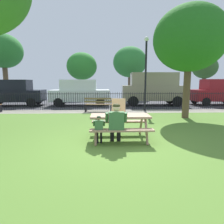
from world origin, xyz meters
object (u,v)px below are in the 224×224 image
(child_at_table, at_px, (99,127))
(parked_car_center, at_px, (153,88))
(park_bench_center, at_px, (98,105))
(parked_car_far_left, at_px, (13,92))
(parked_car_right, at_px, (217,92))
(far_tree_midright, at_px, (205,68))
(pizza_box_open, at_px, (118,112))
(parked_car_left, at_px, (80,92))
(far_tree_midleft, at_px, (82,66))
(far_tree_left, at_px, (3,51))
(tree_midground_left, at_px, (190,39))
(far_tree_center, at_px, (130,62))
(lamp_post_walkway, at_px, (146,67))
(picnic_table_foreground, at_px, (120,120))
(adult_at_table, at_px, (116,122))

(child_at_table, xyz_separation_m, parked_car_center, (3.88, 9.40, 0.79))
(park_bench_center, xyz_separation_m, parked_car_far_left, (-6.45, 3.23, 0.59))
(parked_car_right, xyz_separation_m, far_tree_midright, (2.37, 6.72, 2.31))
(pizza_box_open, distance_m, far_tree_midright, 19.00)
(parked_car_left, bearing_deg, parked_car_far_left, -179.99)
(far_tree_midleft, bearing_deg, parked_car_center, -47.44)
(parked_car_right, height_order, far_tree_left, far_tree_left)
(tree_midground_left, height_order, far_tree_midright, tree_midground_left)
(park_bench_center, distance_m, parked_car_left, 3.60)
(child_at_table, xyz_separation_m, parked_car_right, (8.93, 9.40, 0.50))
(tree_midground_left, distance_m, far_tree_center, 12.11)
(park_bench_center, distance_m, lamp_post_walkway, 3.70)
(child_at_table, xyz_separation_m, far_tree_midleft, (-2.29, 16.12, 2.92))
(picnic_table_foreground, distance_m, parked_car_center, 9.47)
(tree_midground_left, height_order, far_tree_left, far_tree_left)
(tree_midground_left, xyz_separation_m, parked_car_left, (-5.91, 5.32, -2.77))
(picnic_table_foreground, xyz_separation_m, lamp_post_walkway, (2.04, 6.05, 2.08))
(tree_midground_left, height_order, parked_car_center, tree_midground_left)
(far_tree_midleft, bearing_deg, adult_at_table, -80.22)
(lamp_post_walkway, bearing_deg, parked_car_left, 147.21)
(parked_car_far_left, height_order, far_tree_left, far_tree_left)
(lamp_post_walkway, bearing_deg, parked_car_right, 24.30)
(parked_car_center, bearing_deg, child_at_table, -112.41)
(parked_car_far_left, bearing_deg, child_at_table, -54.61)
(lamp_post_walkway, xyz_separation_m, far_tree_left, (-13.14, 9.54, 2.27))
(pizza_box_open, distance_m, far_tree_center, 15.97)
(lamp_post_walkway, xyz_separation_m, far_tree_center, (0.25, 9.54, 1.22))
(park_bench_center, height_order, parked_car_far_left, parked_car_far_left)
(parked_car_far_left, bearing_deg, far_tree_midright, 20.50)
(child_at_table, bearing_deg, adult_at_table, 3.50)
(far_tree_midleft, bearing_deg, far_tree_center, 0.00)
(picnic_table_foreground, xyz_separation_m, far_tree_left, (-11.11, 15.59, 4.35))
(adult_at_table, relative_size, park_bench_center, 0.73)
(adult_at_table, bearing_deg, lamp_post_walkway, 71.51)
(park_bench_center, bearing_deg, picnic_table_foreground, -81.33)
(parked_car_far_left, bearing_deg, tree_midground_left, -26.08)
(far_tree_left, bearing_deg, tree_midground_left, -39.38)
(child_at_table, distance_m, parked_car_center, 10.20)
(far_tree_midleft, distance_m, far_tree_midright, 13.58)
(park_bench_center, relative_size, far_tree_center, 0.29)
(pizza_box_open, bearing_deg, far_tree_center, 81.43)
(adult_at_table, xyz_separation_m, far_tree_left, (-10.95, 16.09, 4.29))
(far_tree_center, distance_m, far_tree_midright, 8.39)
(far_tree_center, bearing_deg, child_at_table, -100.30)
(park_bench_center, bearing_deg, far_tree_left, 135.85)
(far_tree_center, bearing_deg, tree_midground_left, -83.98)
(park_bench_center, distance_m, far_tree_center, 11.00)
(picnic_table_foreground, relative_size, adult_at_table, 1.52)
(child_at_table, height_order, far_tree_center, far_tree_center)
(child_at_table, relative_size, parked_car_left, 0.19)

